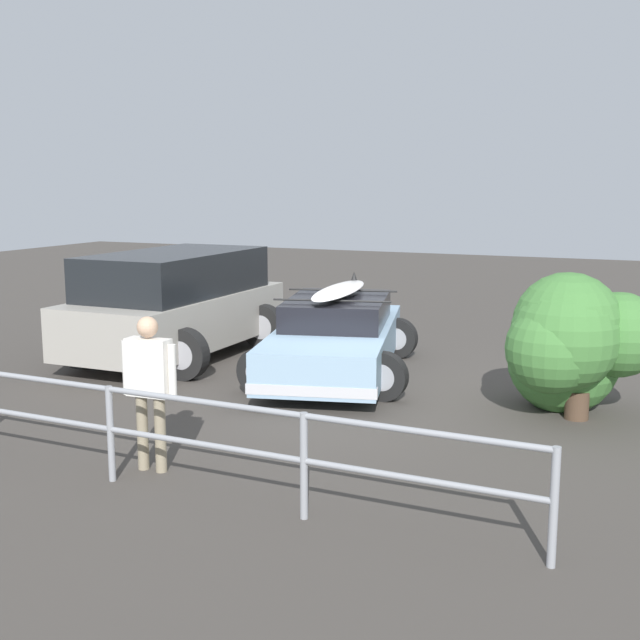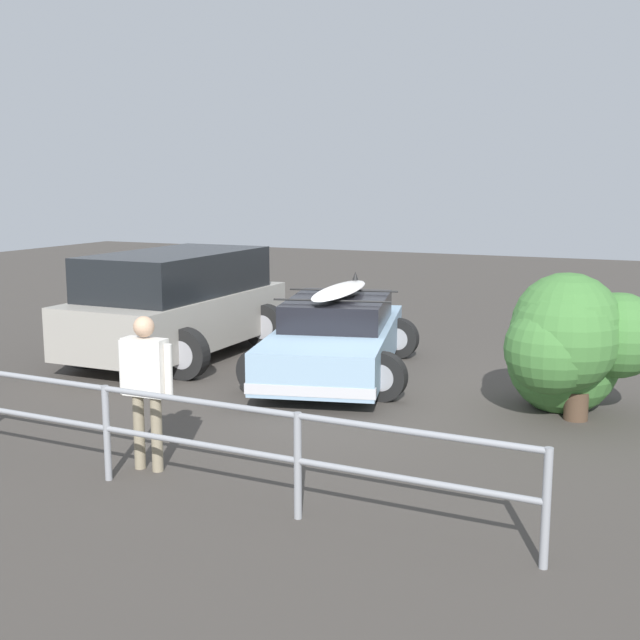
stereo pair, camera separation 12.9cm
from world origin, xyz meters
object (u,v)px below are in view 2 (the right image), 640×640
object	(u,v)px
person_bystander	(146,379)
bush_near_left	(569,343)
sedan_car	(336,337)
suv_car	(178,303)

from	to	relation	value
person_bystander	bush_near_left	world-z (taller)	bush_near_left
sedan_car	suv_car	size ratio (longest dim) A/B	1.06
suv_car	person_bystander	distance (m)	5.46
sedan_car	bush_near_left	size ratio (longest dim) A/B	2.37
person_bystander	bush_near_left	size ratio (longest dim) A/B	0.81
bush_near_left	suv_car	bearing A→B (deg)	-8.05
person_bystander	bush_near_left	xyz separation A→B (m)	(-3.66, -3.78, -0.02)
sedan_car	person_bystander	bearing A→B (deg)	88.42
sedan_car	person_bystander	distance (m)	4.66
sedan_car	person_bystander	size ratio (longest dim) A/B	2.92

